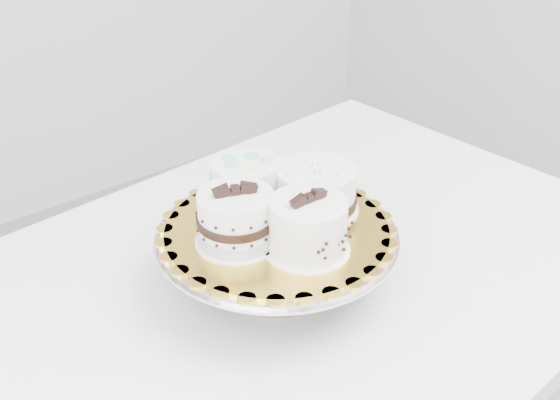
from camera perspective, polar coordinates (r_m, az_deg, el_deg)
table at (r=1.13m, az=0.30°, el=-9.32°), size 1.23×0.87×0.75m
cake_stand at (r=1.02m, az=-0.25°, el=-3.93°), size 0.35×0.35×0.09m
cake_board at (r=1.00m, az=-0.26°, el=-2.42°), size 0.34×0.34×0.00m
cake_swirl at (r=0.93m, az=2.27°, el=-2.26°), size 0.12×0.12×0.09m
cake_banded at (r=0.95m, az=-3.59°, el=-1.64°), size 0.13×0.13×0.09m
cake_dots at (r=1.03m, az=-2.78°, el=1.26°), size 0.12×0.12×0.08m
cake_ribbon at (r=1.03m, az=2.98°, el=0.77°), size 0.14×0.13×0.07m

